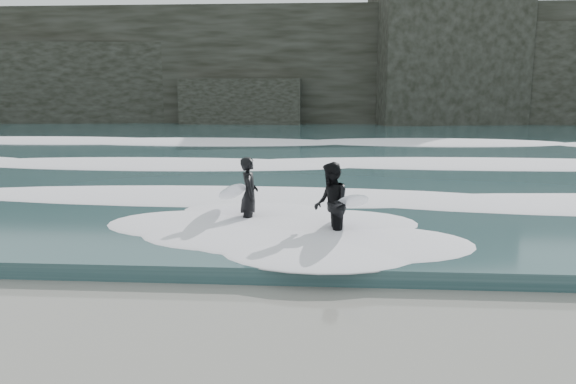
% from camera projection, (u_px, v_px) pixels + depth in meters
% --- Properties ---
extents(sea, '(90.00, 52.00, 0.30)m').
position_uv_depth(sea, '(340.00, 139.00, 34.43)').
color(sea, '#2A4649').
rests_on(sea, ground).
extents(headland, '(70.00, 9.00, 10.00)m').
position_uv_depth(headland, '(337.00, 68.00, 50.24)').
color(headland, black).
rests_on(headland, ground).
extents(foam_near, '(60.00, 3.20, 0.20)m').
position_uv_depth(foam_near, '(357.00, 195.00, 14.76)').
color(foam_near, white).
rests_on(foam_near, sea).
extents(foam_mid, '(60.00, 4.00, 0.24)m').
position_uv_depth(foam_mid, '(348.00, 161.00, 21.63)').
color(foam_mid, white).
rests_on(foam_mid, sea).
extents(foam_far, '(60.00, 4.80, 0.30)m').
position_uv_depth(foam_far, '(342.00, 140.00, 30.45)').
color(foam_far, white).
rests_on(foam_far, sea).
extents(surfer_left, '(1.21, 1.97, 1.67)m').
position_uv_depth(surfer_left, '(246.00, 194.00, 12.49)').
color(surfer_left, black).
rests_on(surfer_left, ground).
extents(surfer_right, '(1.16, 2.21, 1.71)m').
position_uv_depth(surfer_right, '(334.00, 204.00, 11.27)').
color(surfer_right, black).
rests_on(surfer_right, ground).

